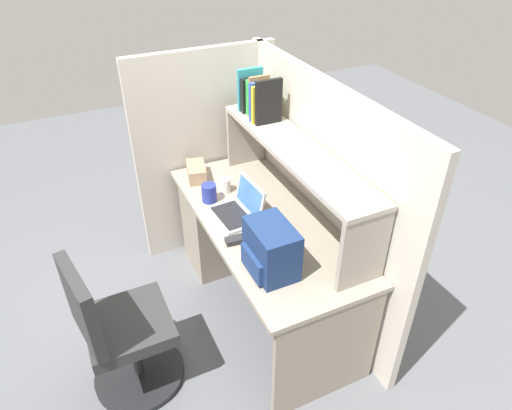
# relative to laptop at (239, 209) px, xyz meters

# --- Properties ---
(ground_plane) EXTENTS (8.00, 8.00, 0.00)m
(ground_plane) POSITION_rel_laptop_xyz_m (0.10, 0.12, -0.78)
(ground_plane) COLOR #595B60
(desk) EXTENTS (1.60, 0.70, 0.73)m
(desk) POSITION_rel_laptop_xyz_m (-0.29, 0.12, -0.38)
(desk) COLOR gray
(desk) RESTS_ON ground_plane
(cubicle_partition_rear) EXTENTS (1.84, 0.05, 1.55)m
(cubicle_partition_rear) POSITION_rel_laptop_xyz_m (0.10, 0.50, -0.01)
(cubicle_partition_rear) COLOR #BCB5A8
(cubicle_partition_rear) RESTS_ON ground_plane
(cubicle_partition_left) EXTENTS (0.05, 1.06, 1.55)m
(cubicle_partition_left) POSITION_rel_laptop_xyz_m (-0.75, 0.07, -0.01)
(cubicle_partition_left) COLOR #BCB5A8
(cubicle_partition_left) RESTS_ON ground_plane
(overhead_hutch) EXTENTS (1.44, 0.28, 0.45)m
(overhead_hutch) POSITION_rel_laptop_xyz_m (0.10, 0.32, 0.30)
(overhead_hutch) COLOR gray
(overhead_hutch) RESTS_ON desk
(reference_books_on_shelf) EXTENTS (0.28, 0.18, 0.28)m
(reference_books_on_shelf) POSITION_rel_laptop_xyz_m (-0.38, 0.31, 0.52)
(reference_books_on_shelf) COLOR teal
(reference_books_on_shelf) RESTS_ON overhead_hutch
(laptop) EXTENTS (0.33, 0.27, 0.22)m
(laptop) POSITION_rel_laptop_xyz_m (0.00, 0.00, 0.00)
(laptop) COLOR #B7BABF
(laptop) RESTS_ON desk
(backpack) EXTENTS (0.30, 0.23, 0.28)m
(backpack) POSITION_rel_laptop_xyz_m (0.52, -0.05, 0.08)
(backpack) COLOR navy
(backpack) RESTS_ON desk
(computer_mouse) EXTENTS (0.07, 0.11, 0.03)m
(computer_mouse) POSITION_rel_laptop_xyz_m (0.23, -0.13, -0.03)
(computer_mouse) COLOR #262628
(computer_mouse) RESTS_ON desk
(paper_cup) EXTENTS (0.08, 0.08, 0.10)m
(paper_cup) POSITION_rel_laptop_xyz_m (-0.29, 0.02, -0.00)
(paper_cup) COLOR white
(paper_cup) RESTS_ON desk
(tissue_box) EXTENTS (0.24, 0.17, 0.10)m
(tissue_box) POSITION_rel_laptop_xyz_m (-0.54, -0.09, -0.00)
(tissue_box) COLOR #9E7F60
(tissue_box) RESTS_ON desk
(snack_canister) EXTENTS (0.10, 0.10, 0.12)m
(snack_canister) POSITION_rel_laptop_xyz_m (-0.23, -0.11, 0.01)
(snack_canister) COLOR navy
(snack_canister) RESTS_ON desk
(office_chair) EXTENTS (0.52, 0.52, 0.93)m
(office_chair) POSITION_rel_laptop_xyz_m (0.32, -0.85, -0.39)
(office_chair) COLOR black
(office_chair) RESTS_ON ground_plane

